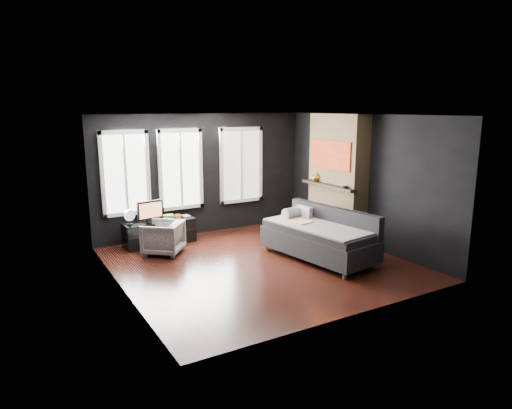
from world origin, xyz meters
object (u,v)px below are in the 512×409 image
media_console (160,232)px  mantel_vase (315,177)px  mug (178,216)px  monitor (150,210)px  book (182,212)px  sofa (318,234)px  armchair (163,236)px

media_console → mantel_vase: size_ratio=7.27×
mug → mantel_vase: 3.12m
monitor → book: (0.75, 0.14, -0.15)m
sofa → monitor: monitor is taller
armchair → monitor: bearing=-136.0°
book → mantel_vase: mantel_vase is taller
media_console → mantel_vase: (3.25, -1.05, 1.07)m
sofa → monitor: size_ratio=3.91×
book → media_console: bearing=-169.3°
media_console → monitor: bearing=-172.1°
media_console → mug: bearing=-11.9°
monitor → mug: (0.58, -0.03, -0.19)m
book → sofa: bearing=-55.6°
armchair → book: armchair is taller
sofa → monitor: bearing=127.2°
armchair → sofa: bearing=93.4°
sofa → book: 3.08m
monitor → sofa: bearing=-53.2°
media_console → book: (0.56, 0.11, 0.36)m
armchair → mug: 0.82m
sofa → mug: sofa is taller
sofa → mug: (-1.91, 2.37, 0.09)m
media_console → mantel_vase: bearing=-20.5°
armchair → mantel_vase: mantel_vase is taller
armchair → media_console: size_ratio=0.48×
armchair → media_console: bearing=-153.0°
mug → sofa: bearing=-51.0°
sofa → mantel_vase: 1.88m
sofa → armchair: bearing=134.9°
monitor → armchair: bearing=-94.8°
mug → media_console: bearing=170.7°
sofa → media_console: (-2.30, 2.43, -0.23)m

